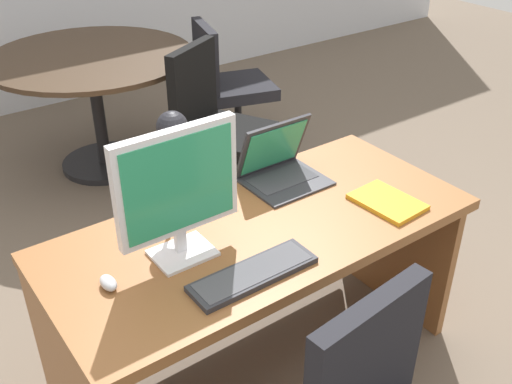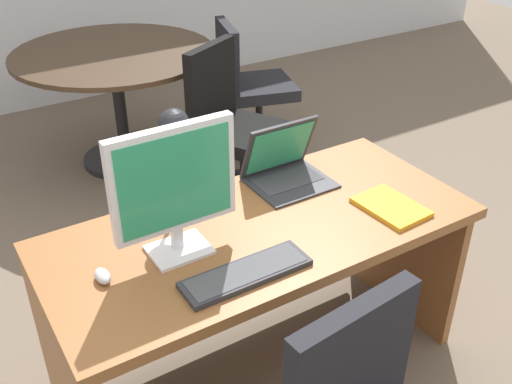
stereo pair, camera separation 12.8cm
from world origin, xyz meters
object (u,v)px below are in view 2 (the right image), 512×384
monitor (174,185)px  meeting_chair_far (251,97)px  laptop (284,163)px  desk (255,263)px  meeting_chair_near (235,139)px  coffee_mug (217,181)px  desk_lamp (174,138)px  keyboard (246,273)px  mouse (102,275)px  book (391,207)px  meeting_table (116,79)px

monitor → meeting_chair_far: (1.38, 1.80, -0.62)m
laptop → meeting_chair_far: size_ratio=0.35×
desk → meeting_chair_near: 1.40m
meeting_chair_near → coffee_mug: bearing=-123.1°
desk_lamp → meeting_chair_near: desk_lamp is taller
keyboard → meeting_chair_far: meeting_chair_far is taller
laptop → mouse: size_ratio=3.82×
keyboard → book: (0.67, 0.05, -0.00)m
keyboard → book: 0.67m
monitor → meeting_table: bearing=75.6°
keyboard → meeting_chair_near: (0.82, 1.50, -0.36)m
desk_lamp → meeting_chair_near: 1.48m
desk → keyboard: keyboard is taller
meeting_chair_near → laptop: bearing=-109.5°
desk → mouse: (-0.59, -0.04, 0.22)m
desk → mouse: 0.63m
keyboard → coffee_mug: coffee_mug is taller
mouse → meeting_chair_near: meeting_chair_near is taller
desk → meeting_chair_near: (0.63, 1.24, -0.15)m
laptop → meeting_chair_near: (0.37, 1.05, -0.43)m
meeting_chair_near → meeting_table: bearing=118.0°
mouse → meeting_table: 2.22m
meeting_chair_far → coffee_mug: bearing=-125.5°
desk_lamp → meeting_chair_far: (1.27, 1.57, -0.66)m
laptop → book: laptop is taller
book → coffee_mug: size_ratio=2.73×
book → meeting_table: size_ratio=0.21×
coffee_mug → meeting_chair_near: meeting_chair_near is taller
laptop → mouse: laptop is taller
desk → coffee_mug: coffee_mug is taller
mouse → meeting_chair_near: size_ratio=0.09×
meeting_chair_far → desk: bearing=-121.0°
keyboard → book: keyboard is taller
desk → keyboard: (-0.20, -0.26, 0.21)m
mouse → book: mouse is taller
mouse → laptop: bearing=15.4°
monitor → coffee_mug: (0.30, 0.27, -0.21)m
meeting_table → meeting_chair_near: 0.91m
desk → desk_lamp: bearing=136.2°
meeting_chair_far → book: bearing=-106.7°
desk_lamp → meeting_table: 1.92m
keyboard → book: size_ratio=1.59×
coffee_mug → meeting_table: (0.23, 1.78, -0.19)m
laptop → desk_lamp: 0.51m
desk_lamp → book: bearing=-31.0°
laptop → meeting_table: 1.84m
desk → coffee_mug: 0.35m
meeting_table → coffee_mug: bearing=-97.4°
meeting_chair_near → mouse: bearing=-133.5°
desk → mouse: size_ratio=19.22×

